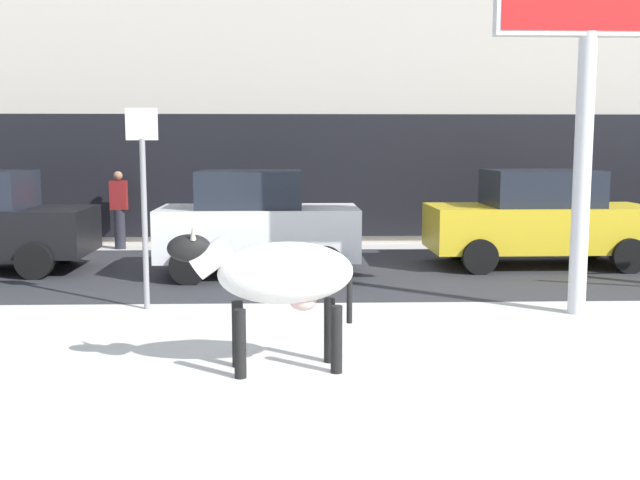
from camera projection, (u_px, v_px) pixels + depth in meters
The scene contains 7 objects.
ground_plane at pixel (377, 405), 6.71m from camera, with size 120.00×120.00×0.00m, color silver.
road_strip at pixel (335, 271), 13.80m from camera, with size 60.00×5.60×0.01m, color #333338.
cow_holstein at pixel (280, 275), 7.65m from camera, with size 1.93×0.79×1.54m.
car_white_hatchback at pixel (257, 224), 13.23m from camera, with size 3.52×1.95×1.86m.
car_yellow_sedan at pixel (540, 219), 14.26m from camera, with size 4.22×2.02×1.84m.
pedestrian_near_billboard at pixel (119, 210), 16.58m from camera, with size 0.36×0.24×1.73m.
street_sign at pixel (144, 192), 10.42m from camera, with size 0.44×0.08×2.82m.
Camera 1 is at (-0.71, -6.44, 2.33)m, focal length 41.98 mm.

